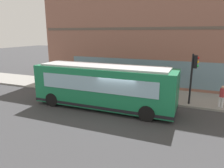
% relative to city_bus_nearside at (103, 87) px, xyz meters
% --- Properties ---
extents(ground, '(120.00, 120.00, 0.00)m').
position_rel_city_bus_nearside_xyz_m(ground, '(-0.36, -1.47, -1.55)').
color(ground, '#38383A').
extents(sidewalk_curb, '(4.15, 40.00, 0.15)m').
position_rel_city_bus_nearside_xyz_m(sidewalk_curb, '(4.31, -1.47, -1.48)').
color(sidewalk_curb, gray).
rests_on(sidewalk_curb, ground).
extents(building_corner, '(8.42, 22.63, 10.23)m').
position_rel_city_bus_nearside_xyz_m(building_corner, '(10.57, -1.47, 3.55)').
color(building_corner, '#8C5B4C').
rests_on(building_corner, ground).
extents(city_bus_nearside, '(2.63, 10.05, 3.07)m').
position_rel_city_bus_nearside_xyz_m(city_bus_nearside, '(0.00, 0.00, 0.00)').
color(city_bus_nearside, '#197247').
rests_on(city_bus_nearside, ground).
extents(traffic_light_near_corner, '(0.32, 0.49, 3.67)m').
position_rel_city_bus_nearside_xyz_m(traffic_light_near_corner, '(2.78, -5.78, 1.15)').
color(traffic_light_near_corner, black).
rests_on(traffic_light_near_corner, sidewalk_curb).
extents(fire_hydrant, '(0.35, 0.35, 0.74)m').
position_rel_city_bus_nearside_xyz_m(fire_hydrant, '(3.89, -3.75, -1.04)').
color(fire_hydrant, gold).
rests_on(fire_hydrant, sidewalk_curb).
extents(pedestrian_walking_along_curb, '(0.32, 0.32, 1.56)m').
position_rel_city_bus_nearside_xyz_m(pedestrian_walking_along_curb, '(2.84, -7.75, -0.52)').
color(pedestrian_walking_along_curb, silver).
rests_on(pedestrian_walking_along_curb, sidewalk_curb).
extents(pedestrian_by_light_pole, '(0.32, 0.32, 1.82)m').
position_rel_city_bus_nearside_xyz_m(pedestrian_by_light_pole, '(3.59, -2.75, -0.35)').
color(pedestrian_by_light_pole, '#B23338').
rests_on(pedestrian_by_light_pole, sidewalk_curb).
extents(pedestrian_near_hydrant, '(0.32, 0.32, 1.55)m').
position_rel_city_bus_nearside_xyz_m(pedestrian_near_hydrant, '(3.53, -0.08, -0.52)').
color(pedestrian_near_hydrant, '#B23338').
rests_on(pedestrian_near_hydrant, sidewalk_curb).
extents(pedestrian_near_building_entrance, '(0.32, 0.32, 1.54)m').
position_rel_city_bus_nearside_xyz_m(pedestrian_near_building_entrance, '(2.90, 5.72, -0.53)').
color(pedestrian_near_building_entrance, '#8C3F8C').
rests_on(pedestrian_near_building_entrance, sidewalk_curb).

